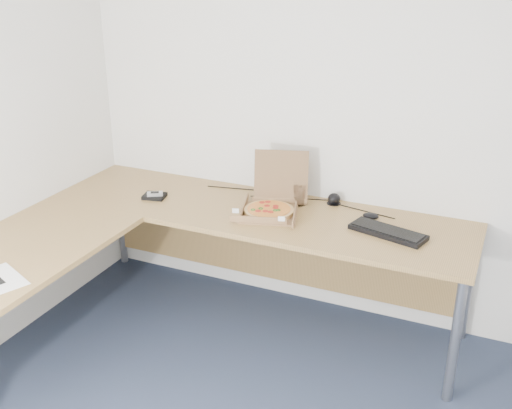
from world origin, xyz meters
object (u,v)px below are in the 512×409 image
at_px(desk, 171,234).
at_px(keyboard, 388,232).
at_px(wallet, 155,196).
at_px(pizza_box, 270,207).
at_px(drinking_glass, 300,195).

xyz_separation_m(desk, keyboard, (1.10, 0.41, 0.04)).
relative_size(keyboard, wallet, 3.13).
height_order(pizza_box, keyboard, pizza_box).
distance_m(desk, pizza_box, 0.59).
bearing_deg(pizza_box, wallet, 168.25).
distance_m(drinking_glass, keyboard, 0.61).
relative_size(pizza_box, wallet, 2.84).
relative_size(desk, drinking_glass, 19.55).
height_order(pizza_box, wallet, pizza_box).
relative_size(drinking_glass, keyboard, 0.31).
bearing_deg(keyboard, drinking_glass, 175.73).
bearing_deg(wallet, keyboard, -9.82).
distance_m(desk, drinking_glass, 0.81).
height_order(desk, wallet, wallet).
bearing_deg(desk, wallet, 132.68).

